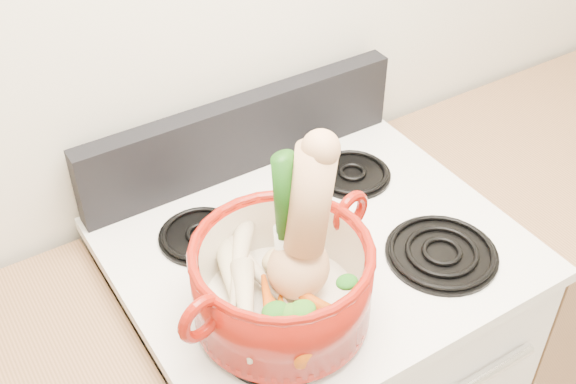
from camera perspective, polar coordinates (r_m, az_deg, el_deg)
wall_back at (r=1.51m, az=-5.00°, el=13.57°), size 3.50×0.02×2.60m
cooktop at (r=1.47m, az=2.27°, el=-4.51°), size 0.78×0.67×0.03m
control_backsplash at (r=1.60m, az=-3.64°, el=4.54°), size 0.76×0.05×0.18m
burner_front_left at (r=1.29m, az=-0.79°, el=-11.07°), size 0.22×0.22×0.02m
burner_front_right at (r=1.46m, az=12.05°, el=-4.68°), size 0.22×0.22×0.02m
burner_back_left at (r=1.48m, az=-6.89°, el=-3.35°), size 0.17×0.17×0.02m
burner_back_right at (r=1.63m, az=5.10°, el=1.51°), size 0.17×0.17×0.02m
dutch_oven at (r=1.25m, az=-0.49°, el=-7.17°), size 0.38×0.38×0.15m
pot_handle_left at (r=1.14m, az=-6.90°, el=-9.90°), size 0.09×0.04×0.09m
pot_handle_right at (r=1.31m, az=4.96°, el=-1.57°), size 0.09×0.04×0.09m
squash at (r=1.20m, az=0.87°, el=-2.78°), size 0.21×0.18×0.32m
leek at (r=1.21m, az=-0.08°, el=-2.47°), size 0.06×0.08×0.29m
ginger at (r=1.33m, az=-0.49°, el=-5.39°), size 0.08×0.06×0.04m
parsnip_0 at (r=1.28m, az=-3.79°, el=-7.16°), size 0.13×0.23×0.06m
parsnip_1 at (r=1.27m, az=-4.19°, el=-7.77°), size 0.11×0.22×0.06m
parsnip_2 at (r=1.29m, az=-2.76°, el=-5.95°), size 0.07×0.20×0.06m
parsnip_3 at (r=1.22m, az=-3.35°, el=-9.23°), size 0.13×0.20×0.06m
parsnip_4 at (r=1.28m, az=-3.92°, el=-5.78°), size 0.16×0.20×0.06m
carrot_0 at (r=1.23m, az=-0.30°, el=-10.44°), size 0.09×0.14×0.04m
carrot_1 at (r=1.22m, az=-0.37°, el=-10.42°), size 0.06×0.17×0.05m
carrot_2 at (r=1.25m, az=1.48°, el=-8.45°), size 0.08×0.16×0.04m
carrot_3 at (r=1.22m, az=-1.48°, el=-9.36°), size 0.09×0.15×0.05m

